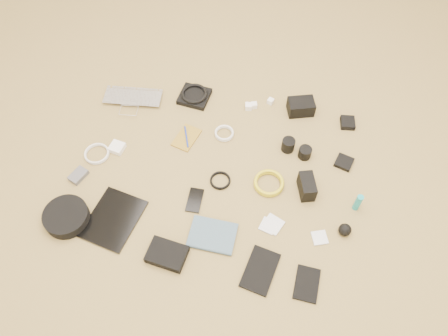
% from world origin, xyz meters
% --- Properties ---
extents(laptop, '(0.33, 0.25, 0.02)m').
position_xyz_m(laptop, '(-0.53, 0.33, 0.01)').
color(laptop, silver).
rests_on(laptop, ground).
extents(headphone_pouch, '(0.16, 0.16, 0.03)m').
position_xyz_m(headphone_pouch, '(-0.21, 0.45, 0.01)').
color(headphone_pouch, black).
rests_on(headphone_pouch, ground).
extents(headphones, '(0.17, 0.17, 0.02)m').
position_xyz_m(headphones, '(-0.21, 0.45, 0.04)').
color(headphones, black).
rests_on(headphones, headphone_pouch).
extents(charger_a, '(0.03, 0.03, 0.02)m').
position_xyz_m(charger_a, '(0.08, 0.46, 0.01)').
color(charger_a, white).
rests_on(charger_a, ground).
extents(charger_b, '(0.04, 0.04, 0.03)m').
position_xyz_m(charger_b, '(0.11, 0.46, 0.01)').
color(charger_b, white).
rests_on(charger_b, ground).
extents(charger_c, '(0.04, 0.04, 0.03)m').
position_xyz_m(charger_c, '(0.19, 0.51, 0.01)').
color(charger_c, white).
rests_on(charger_c, ground).
extents(charger_d, '(0.04, 0.04, 0.03)m').
position_xyz_m(charger_d, '(0.08, 0.44, 0.02)').
color(charger_d, white).
rests_on(charger_d, ground).
extents(dslr_camera, '(0.15, 0.13, 0.08)m').
position_xyz_m(dslr_camera, '(0.35, 0.49, 0.04)').
color(dslr_camera, black).
rests_on(dslr_camera, ground).
extents(lens_pouch, '(0.08, 0.09, 0.03)m').
position_xyz_m(lens_pouch, '(0.60, 0.45, 0.01)').
color(lens_pouch, black).
rests_on(lens_pouch, ground).
extents(notebook_olive, '(0.13, 0.17, 0.01)m').
position_xyz_m(notebook_olive, '(-0.18, 0.18, 0.00)').
color(notebook_olive, olive).
rests_on(notebook_olive, ground).
extents(pen_blue, '(0.06, 0.12, 0.01)m').
position_xyz_m(pen_blue, '(-0.18, 0.18, 0.01)').
color(pen_blue, '#142BA9').
rests_on(pen_blue, notebook_olive).
extents(cable_white_a, '(0.10, 0.10, 0.01)m').
position_xyz_m(cable_white_a, '(-0.00, 0.25, 0.01)').
color(cable_white_a, silver).
rests_on(cable_white_a, ground).
extents(lens_a, '(0.08, 0.08, 0.07)m').
position_xyz_m(lens_a, '(0.32, 0.23, 0.03)').
color(lens_a, black).
rests_on(lens_a, ground).
extents(lens_b, '(0.08, 0.08, 0.06)m').
position_xyz_m(lens_b, '(0.41, 0.21, 0.03)').
color(lens_b, black).
rests_on(lens_b, ground).
extents(card_reader, '(0.10, 0.10, 0.02)m').
position_xyz_m(card_reader, '(0.60, 0.21, 0.01)').
color(card_reader, black).
rests_on(card_reader, ground).
extents(power_brick, '(0.08, 0.08, 0.03)m').
position_xyz_m(power_brick, '(-0.50, 0.04, 0.01)').
color(power_brick, white).
rests_on(power_brick, ground).
extents(cable_white_b, '(0.14, 0.14, 0.01)m').
position_xyz_m(cable_white_b, '(-0.58, -0.02, 0.01)').
color(cable_white_b, silver).
rests_on(cable_white_b, ground).
extents(cable_black, '(0.11, 0.11, 0.01)m').
position_xyz_m(cable_black, '(0.04, -0.03, 0.00)').
color(cable_black, black).
rests_on(cable_black, ground).
extents(cable_yellow, '(0.16, 0.16, 0.02)m').
position_xyz_m(cable_yellow, '(0.27, 0.01, 0.01)').
color(cable_yellow, gold).
rests_on(cable_yellow, ground).
extents(flash, '(0.10, 0.13, 0.09)m').
position_xyz_m(flash, '(0.44, 0.01, 0.04)').
color(flash, black).
rests_on(flash, ground).
extents(lens_cleaner, '(0.04, 0.04, 0.10)m').
position_xyz_m(lens_cleaner, '(0.67, -0.02, 0.05)').
color(lens_cleaner, teal).
rests_on(lens_cleaner, ground).
extents(battery_charger, '(0.08, 0.10, 0.02)m').
position_xyz_m(battery_charger, '(-0.62, -0.15, 0.01)').
color(battery_charger, '#505055').
rests_on(battery_charger, ground).
extents(tablet, '(0.25, 0.30, 0.01)m').
position_xyz_m(tablet, '(-0.38, -0.33, 0.01)').
color(tablet, black).
rests_on(tablet, ground).
extents(phone, '(0.07, 0.13, 0.01)m').
position_xyz_m(phone, '(-0.05, -0.15, 0.00)').
color(phone, black).
rests_on(phone, ground).
extents(filter_case_left, '(0.08, 0.08, 0.01)m').
position_xyz_m(filter_case_left, '(0.30, -0.20, 0.00)').
color(filter_case_left, silver).
rests_on(filter_case_left, ground).
extents(filter_case_mid, '(0.10, 0.10, 0.01)m').
position_xyz_m(filter_case_mid, '(0.32, -0.19, 0.01)').
color(filter_case_mid, silver).
rests_on(filter_case_mid, ground).
extents(filter_case_right, '(0.08, 0.08, 0.01)m').
position_xyz_m(filter_case_right, '(0.53, -0.21, 0.00)').
color(filter_case_right, silver).
rests_on(filter_case_right, ground).
extents(air_blower, '(0.07, 0.07, 0.06)m').
position_xyz_m(air_blower, '(0.63, -0.16, 0.03)').
color(air_blower, black).
rests_on(air_blower, ground).
extents(headphone_case, '(0.24, 0.24, 0.05)m').
position_xyz_m(headphone_case, '(-0.57, -0.37, 0.03)').
color(headphone_case, black).
rests_on(headphone_case, ground).
extents(drive_case, '(0.17, 0.13, 0.04)m').
position_xyz_m(drive_case, '(-0.09, -0.44, 0.02)').
color(drive_case, black).
rests_on(drive_case, ground).
extents(paperback, '(0.20, 0.15, 0.02)m').
position_xyz_m(paperback, '(0.07, -0.38, 0.01)').
color(paperback, '#405A6D').
rests_on(paperback, ground).
extents(notebook_black_a, '(0.15, 0.21, 0.01)m').
position_xyz_m(notebook_black_a, '(0.30, -0.41, 0.01)').
color(notebook_black_a, black).
rests_on(notebook_black_a, ground).
extents(notebook_black_b, '(0.10, 0.15, 0.01)m').
position_xyz_m(notebook_black_b, '(0.50, -0.42, 0.01)').
color(notebook_black_b, black).
rests_on(notebook_black_b, ground).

